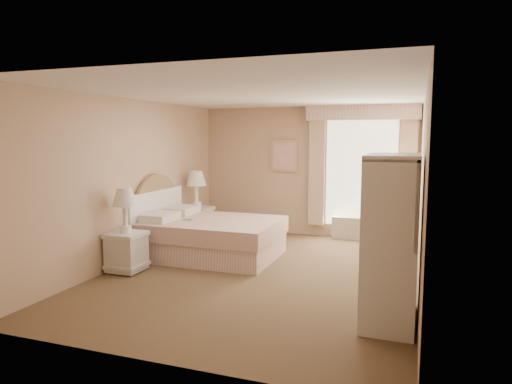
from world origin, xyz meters
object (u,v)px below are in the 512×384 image
at_px(nightstand_far, 197,214).
at_px(round_table, 388,216).
at_px(armoire, 391,253).
at_px(bed, 207,235).
at_px(nightstand_near, 126,241).
at_px(cafe_chair, 384,215).

bearing_deg(nightstand_far, round_table, 12.43).
bearing_deg(armoire, round_table, 93.76).
distance_m(bed, nightstand_near, 1.38).
height_order(bed, cafe_chair, bed).
bearing_deg(nightstand_far, armoire, -37.15).
bearing_deg(bed, nightstand_near, -121.50).
bearing_deg(nightstand_near, nightstand_far, 90.00).
bearing_deg(round_table, armoire, -86.24).
relative_size(nightstand_near, cafe_chair, 1.19).
xyz_separation_m(nightstand_far, cafe_chair, (3.36, 0.49, 0.10)).
height_order(bed, round_table, bed).
bearing_deg(cafe_chair, nightstand_near, -127.68).
distance_m(bed, nightstand_far, 1.28).
xyz_separation_m(bed, round_table, (2.70, 1.80, 0.17)).
xyz_separation_m(nightstand_near, nightstand_far, (-0.00, 2.22, 0.03)).
height_order(nightstand_far, round_table, nightstand_far).
relative_size(nightstand_far, armoire, 0.73).
bearing_deg(armoire, nightstand_far, 142.85).
distance_m(nightstand_near, armoire, 3.70).
height_order(round_table, armoire, armoire).
xyz_separation_m(bed, nightstand_near, (-0.72, -1.17, 0.11)).
relative_size(nightstand_far, round_table, 1.66).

